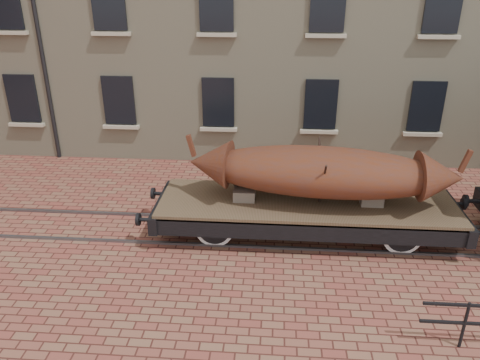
{
  "coord_description": "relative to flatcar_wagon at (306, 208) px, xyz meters",
  "views": [
    {
      "loc": [
        -0.54,
        -10.71,
        6.37
      ],
      "look_at": [
        -1.4,
        0.5,
        1.3
      ],
      "focal_mm": 35.0,
      "sensor_mm": 36.0,
      "label": 1
    }
  ],
  "objects": [
    {
      "name": "ground",
      "position": [
        -0.34,
        -0.0,
        -0.8
      ],
      "size": [
        90.0,
        90.0,
        0.0
      ],
      "primitive_type": "plane",
      "color": "brown"
    },
    {
      "name": "rail_track",
      "position": [
        -0.34,
        -0.0,
        -0.77
      ],
      "size": [
        30.0,
        1.52,
        0.06
      ],
      "color": "#59595E",
      "rests_on": "ground"
    },
    {
      "name": "flatcar_wagon",
      "position": [
        0.0,
        0.0,
        0.0
      ],
      "size": [
        8.46,
        2.29,
        1.28
      ],
      "color": "brown",
      "rests_on": "ground"
    },
    {
      "name": "iron_boat",
      "position": [
        0.3,
        0.0,
        1.03
      ],
      "size": [
        6.78,
        2.33,
        1.62
      ],
      "color": "#5A250F",
      "rests_on": "flatcar_wagon"
    }
  ]
}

